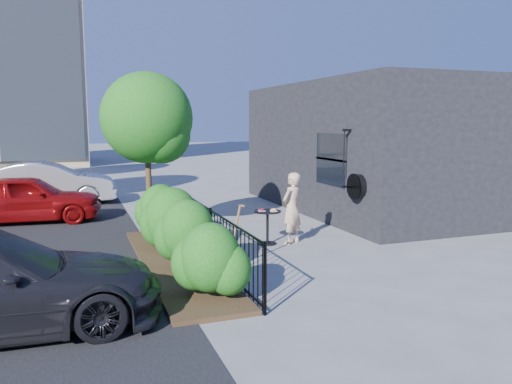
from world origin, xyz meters
name	(u,v)px	position (x,y,z in m)	size (l,w,h in m)	color
ground	(279,255)	(0.00, 0.00, 0.00)	(120.00, 120.00, 0.00)	gray
shop_building	(381,147)	(5.50, 4.50, 2.00)	(6.22, 9.00, 4.00)	black
fence	(211,235)	(-1.50, 0.00, 0.56)	(0.05, 6.05, 1.10)	black
planting_bed	(177,263)	(-2.20, 0.00, 0.04)	(1.30, 6.00, 0.08)	#382616
shrubs	(180,229)	(-2.10, 0.10, 0.70)	(1.10, 5.60, 1.24)	#155513
patio_tree	(150,124)	(-2.24, 2.76, 2.76)	(2.20, 2.20, 3.94)	#3F2B19
cafe_table	(268,221)	(0.11, 0.98, 0.54)	(0.62, 0.62, 0.83)	black
woman	(292,208)	(0.67, 0.88, 0.83)	(0.60, 0.40, 1.65)	#D7B08B
shovel	(233,241)	(-1.25, -0.68, 0.56)	(0.43, 0.17, 1.28)	brown
car_red	(26,198)	(-5.30, 5.69, 0.68)	(1.60, 3.99, 1.36)	#990C0E
car_silver	(48,183)	(-4.85, 8.74, 0.73)	(1.55, 4.45, 1.47)	#AEAEB3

